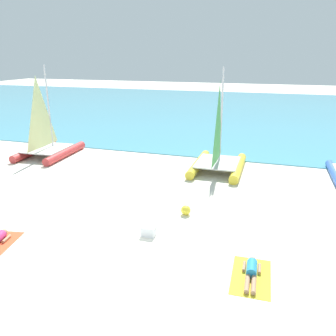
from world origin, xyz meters
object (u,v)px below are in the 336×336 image
Objects in this scene: towel_right at (251,276)px; sailboat_yellow at (218,156)px; sailboat_red at (48,143)px; cooler_box at (149,231)px; sunbather_right at (251,271)px; beach_ball at (186,210)px.

sailboat_yellow is at bearing 105.52° from towel_right.
sailboat_red is 12.14m from cooler_box.
towel_right is 3.88m from cooler_box.
cooler_box is at bearing -40.87° from sailboat_red.
sunbather_right is (-0.00, 0.07, 0.13)m from towel_right.
towel_right is 1.22× the size of sunbather_right.
towel_right is at bearing -74.77° from sailboat_yellow.
towel_right is at bearing -49.81° from beach_ball.
beach_ball is 2.16m from cooler_box.
sailboat_red is at bearing 144.61° from sunbather_right.
sunbather_right is 3.13× the size of cooler_box.
cooler_box reaches higher than towel_right.
sailboat_red is at bearing 152.13° from beach_ball.
beach_ball is at bearing 130.19° from towel_right.
cooler_box reaches higher than sunbather_right.
sunbather_right is 3.86m from cooler_box.
sailboat_yellow is 3.51× the size of sunbather_right.
cooler_box is (-3.64, 1.34, 0.17)m from towel_right.
cooler_box is (-3.64, 1.27, 0.05)m from sunbather_right.
towel_right is at bearing -20.14° from cooler_box.
sailboat_red reaches higher than sunbather_right.
sailboat_red reaches higher than cooler_box.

